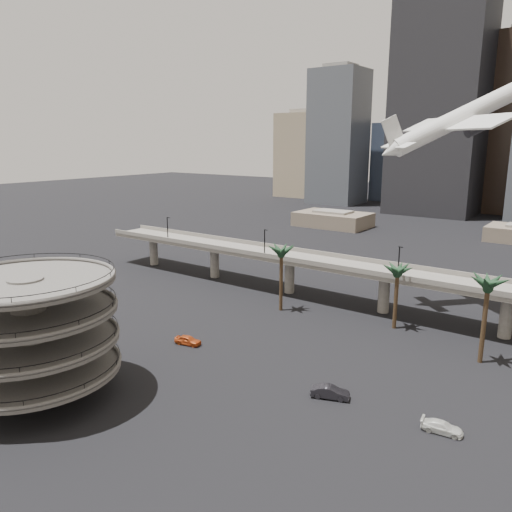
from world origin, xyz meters
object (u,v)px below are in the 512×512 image
Objects in this scene: airborne_jet at (458,119)px; car_c at (442,427)px; overpass at (334,268)px; car_b at (330,392)px; parking_ramp at (30,326)px; car_a at (188,340)px.

airborne_jet is 5.71× the size of car_c.
car_b is (18.67, -36.40, -6.50)m from overpass.
car_c is (14.57, -49.59, -36.49)m from airborne_jet.
airborne_jet is 61.96m from car_b.
parking_ramp is 39.93m from car_b.
airborne_jet is 63.27m from car_c.
parking_ramp is 52.28m from car_c.
parking_ramp is 83.83m from airborne_jet.
car_c is at bearing -108.38° from car_b.
parking_ramp reaches higher than car_a.
car_b is at bearing 35.51° from parking_ramp.
parking_ramp is 60.46m from overpass.
car_b reaches higher than car_c.
parking_ramp is 4.36× the size of car_b.
airborne_jet is 5.92× the size of car_a.
car_a is at bearing -104.36° from overpass.
car_b is at bearing -106.53° from car_a.
airborne_jet is (31.38, 72.77, 27.34)m from parking_ramp.
car_b is at bearing -62.85° from overpass.
parking_ramp reaches higher than overpass.
car_c is (45.96, 23.18, -9.15)m from parking_ramp.
airborne_jet is 66.42m from car_a.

